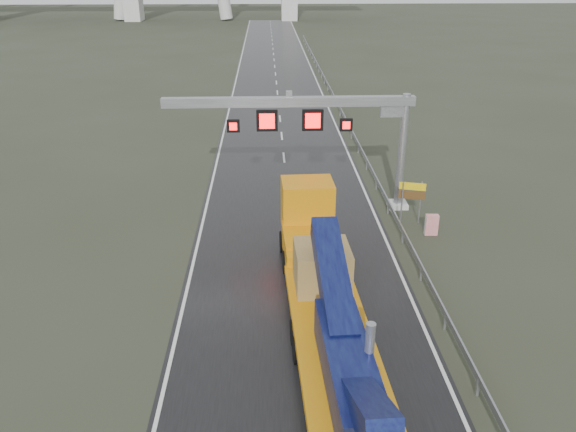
{
  "coord_description": "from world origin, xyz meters",
  "views": [
    {
      "loc": [
        -1.32,
        -14.46,
        14.32
      ],
      "look_at": [
        -0.38,
        9.84,
        3.2
      ],
      "focal_mm": 35.0,
      "sensor_mm": 36.0,
      "label": 1
    }
  ],
  "objects_px": {
    "heavy_haul_truck": "(326,291)",
    "striped_barrier": "(431,225)",
    "sign_gantry": "(324,121)",
    "exit_sign_pair": "(412,195)"
  },
  "relations": [
    {
      "from": "heavy_haul_truck",
      "to": "striped_barrier",
      "type": "distance_m",
      "value": 11.22
    },
    {
      "from": "heavy_haul_truck",
      "to": "exit_sign_pair",
      "type": "xyz_separation_m",
      "value": [
        6.08,
        10.3,
        -0.01
      ]
    },
    {
      "from": "heavy_haul_truck",
      "to": "exit_sign_pair",
      "type": "bearing_deg",
      "value": 57.22
    },
    {
      "from": "sign_gantry",
      "to": "exit_sign_pair",
      "type": "bearing_deg",
      "value": -25.81
    },
    {
      "from": "exit_sign_pair",
      "to": "sign_gantry",
      "type": "bearing_deg",
      "value": 169.36
    },
    {
      "from": "exit_sign_pair",
      "to": "heavy_haul_truck",
      "type": "bearing_deg",
      "value": -105.41
    },
    {
      "from": "sign_gantry",
      "to": "heavy_haul_truck",
      "type": "distance_m",
      "value": 13.31
    },
    {
      "from": "sign_gantry",
      "to": "exit_sign_pair",
      "type": "height_order",
      "value": "sign_gantry"
    },
    {
      "from": "sign_gantry",
      "to": "heavy_haul_truck",
      "type": "relative_size",
      "value": 0.73
    },
    {
      "from": "sign_gantry",
      "to": "striped_barrier",
      "type": "distance_m",
      "value": 8.68
    }
  ]
}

